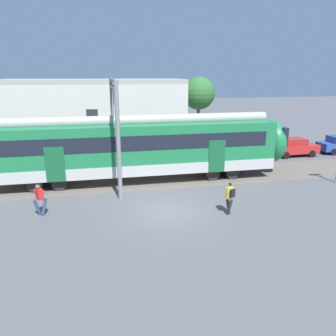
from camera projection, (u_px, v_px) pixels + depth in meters
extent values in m
plane|color=#515156|center=(167.00, 212.00, 16.81)|extent=(160.00, 160.00, 0.00)
cube|color=#B7B7B2|center=(137.00, 165.00, 21.57)|extent=(18.00, 3.06, 0.70)
cube|color=#1E7542|center=(137.00, 142.00, 21.15)|extent=(18.00, 3.00, 2.40)
cube|color=black|center=(139.00, 143.00, 19.67)|extent=(16.56, 0.03, 0.90)
cube|color=#165731|center=(217.00, 156.00, 20.92)|extent=(1.10, 0.04, 2.10)
cube|color=#165731|center=(55.00, 165.00, 18.98)|extent=(1.10, 0.04, 2.10)
cylinder|color=#9C9C97|center=(136.00, 120.00, 20.77)|extent=(17.64, 0.70, 0.70)
cube|color=black|center=(92.00, 113.00, 20.09)|extent=(0.70, 0.12, 0.40)
cylinder|color=black|center=(227.00, 168.00, 22.97)|extent=(0.90, 2.40, 0.90)
cylinder|color=black|center=(208.00, 169.00, 22.69)|extent=(0.90, 2.40, 0.90)
cylinder|color=black|center=(61.00, 178.00, 20.78)|extent=(0.90, 2.40, 0.90)
cylinder|color=black|center=(38.00, 179.00, 20.50)|extent=(0.90, 2.40, 0.90)
ellipsoid|color=#1E7542|center=(271.00, 141.00, 23.12)|extent=(1.80, 2.85, 2.95)
cube|color=black|center=(277.00, 133.00, 23.02)|extent=(0.40, 2.40, 1.00)
cylinder|color=navy|center=(37.00, 207.00, 16.25)|extent=(0.38, 0.31, 0.87)
cylinder|color=navy|center=(44.00, 207.00, 16.31)|extent=(0.38, 0.31, 0.87)
cube|color=red|center=(39.00, 194.00, 16.09)|extent=(0.39, 0.43, 0.56)
cylinder|color=red|center=(43.00, 195.00, 16.00)|extent=(0.26, 0.20, 0.52)
cylinder|color=red|center=(36.00, 194.00, 16.20)|extent=(0.26, 0.20, 0.52)
sphere|color=#9E7051|center=(38.00, 186.00, 15.97)|extent=(0.22, 0.22, 0.22)
sphere|color=black|center=(38.00, 186.00, 15.97)|extent=(0.20, 0.20, 0.20)
cylinder|color=#28282D|center=(228.00, 205.00, 16.59)|extent=(0.28, 0.38, 0.87)
cylinder|color=#28282D|center=(229.00, 207.00, 16.28)|extent=(0.28, 0.38, 0.87)
cube|color=gold|center=(229.00, 193.00, 16.24)|extent=(0.43, 0.36, 0.56)
cylinder|color=gold|center=(227.00, 195.00, 16.07)|extent=(0.18, 0.26, 0.52)
cylinder|color=gold|center=(231.00, 192.00, 16.44)|extent=(0.18, 0.26, 0.52)
sphere|color=beige|center=(230.00, 185.00, 16.15)|extent=(0.22, 0.22, 0.22)
sphere|color=black|center=(230.00, 185.00, 16.12)|extent=(0.20, 0.20, 0.20)
cube|color=black|center=(232.00, 193.00, 16.09)|extent=(0.32, 0.26, 0.40)
cube|color=#B22323|center=(294.00, 149.00, 28.16)|extent=(4.03, 1.72, 0.68)
cube|color=maroon|center=(293.00, 142.00, 27.96)|extent=(1.93, 1.48, 0.56)
cube|color=black|center=(303.00, 142.00, 28.18)|extent=(0.15, 1.37, 0.48)
cylinder|color=black|center=(301.00, 150.00, 29.25)|extent=(0.60, 0.21, 0.60)
cylinder|color=black|center=(312.00, 154.00, 27.79)|extent=(0.60, 0.21, 0.60)
cylinder|color=black|center=(276.00, 151.00, 28.72)|extent=(0.60, 0.21, 0.60)
cylinder|color=black|center=(286.00, 155.00, 27.26)|extent=(0.60, 0.21, 0.60)
cylinder|color=black|center=(322.00, 148.00, 29.91)|extent=(0.60, 0.21, 0.60)
cylinder|color=black|center=(334.00, 152.00, 28.44)|extent=(0.60, 0.21, 0.60)
cylinder|color=gray|center=(118.00, 142.00, 17.69)|extent=(0.24, 0.24, 6.50)
cylinder|color=gray|center=(113.00, 125.00, 23.72)|extent=(0.24, 0.24, 6.50)
cube|color=gray|center=(113.00, 80.00, 19.82)|extent=(0.20, 6.40, 0.16)
cube|color=gray|center=(113.00, 87.00, 19.93)|extent=(0.20, 6.40, 0.16)
cylinder|color=black|center=(114.00, 97.00, 20.10)|extent=(0.03, 0.03, 1.00)
cube|color=beige|center=(74.00, 119.00, 29.13)|extent=(19.60, 5.00, 6.00)
cube|color=#A7A39B|center=(71.00, 82.00, 28.25)|extent=(19.60, 5.00, 0.40)
cylinder|color=brown|center=(198.00, 122.00, 35.07)|extent=(0.32, 0.32, 3.71)
sphere|color=#2D662D|center=(199.00, 93.00, 34.23)|extent=(3.40, 3.40, 3.40)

